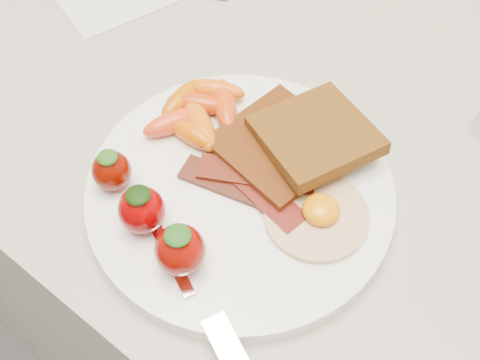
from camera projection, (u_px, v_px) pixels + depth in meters
The scene contains 9 objects.
counter at pixel (284, 289), 0.97m from camera, with size 2.00×0.60×0.90m, color gray.
plate at pixel (240, 192), 0.53m from camera, with size 0.27×0.27×0.02m, color white.
toast_lower at pixel (280, 146), 0.54m from camera, with size 0.10×0.10×0.01m, color #47230B.
toast_upper at pixel (315, 135), 0.53m from camera, with size 0.09×0.09×0.01m, color #3D1B0C.
fried_egg at pixel (318, 214), 0.50m from camera, with size 0.11×0.11×0.02m.
bacon_strips at pixel (250, 183), 0.52m from camera, with size 0.12×0.08×0.01m.
baby_carrots at pixel (199, 111), 0.56m from camera, with size 0.08×0.11×0.02m.
strawberries at pixel (149, 215), 0.48m from camera, with size 0.13×0.06×0.05m.
fork at pixel (190, 286), 0.47m from camera, with size 0.16×0.08×0.00m.
Camera 1 is at (0.19, 1.34, 1.35)m, focal length 45.00 mm.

